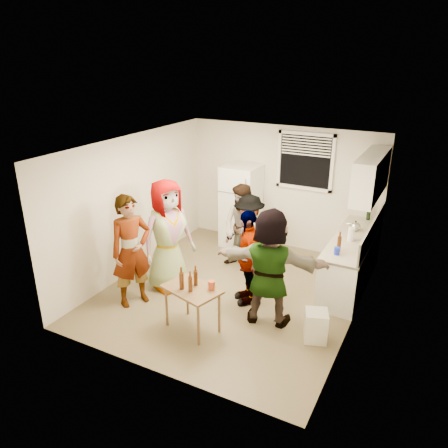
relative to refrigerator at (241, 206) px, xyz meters
The scene contains 23 objects.
room 2.20m from the refrigerator, 68.25° to the right, with size 4.00×4.50×2.50m, color beige, non-canonical shape.
window 1.60m from the refrigerator, 15.38° to the left, with size 1.12×0.10×1.06m, color white, non-canonical shape.
refrigerator is the anchor object (origin of this frame).
counter_lower 2.59m from the refrigerator, 16.59° to the right, with size 0.60×2.20×0.86m, color white.
countertop 2.56m from the refrigerator, 16.59° to the right, with size 0.64×2.22×0.04m, color #C0B59E.
backsplash 2.84m from the refrigerator, 14.94° to the right, with size 0.03×2.20×0.36m, color beige.
upper_cabinets 2.85m from the refrigerator, 11.61° to the right, with size 0.34×1.60×0.70m, color white.
kettle 2.43m from the refrigerator, ahead, with size 0.23×0.19×0.19m, color silver, non-canonical shape.
paper_towel 2.58m from the refrigerator, 19.90° to the right, with size 0.11×0.11×0.23m, color white.
wine_bottle 2.51m from the refrigerator, ahead, with size 0.07×0.07×0.29m, color black.
beer_bottle_counter 2.72m from the refrigerator, 30.27° to the right, with size 0.06×0.06×0.24m, color #47230C.
blue_cup 2.80m from the refrigerator, 32.76° to the right, with size 0.09×0.09×0.12m, color #182CC7.
picture_frame 2.68m from the refrigerator, ahead, with size 0.02×0.20×0.16m, color gold.
trash_bin 3.53m from the refrigerator, 46.74° to the right, with size 0.31×0.31×0.45m, color silver.
serving_table 3.30m from the refrigerator, 77.12° to the right, with size 0.81×0.54×0.68m, color brown, non-canonical shape.
beer_bottle_table 3.25m from the refrigerator, 79.45° to the right, with size 0.07×0.07×0.25m, color #47230C.
red_cup 3.16m from the refrigerator, 72.04° to the right, with size 0.10×0.10×0.13m, color #A33C1E.
guest_grey 2.40m from the refrigerator, 97.55° to the right, with size 0.94×1.93×0.61m, color gray.
guest_stripe 3.07m from the refrigerator, 100.03° to the right, with size 0.67×1.83×0.44m, color #141933.
guest_back_left 1.44m from the refrigerator, 62.62° to the right, with size 0.79×1.64×0.62m, color brown.
guest_back_right 1.53m from the refrigerator, 57.89° to the right, with size 0.97×1.49×0.56m, color #3C3C41.
guest_black 2.45m from the refrigerator, 61.80° to the right, with size 0.92×1.57×0.38m, color black.
guest_orange 3.01m from the refrigerator, 56.28° to the right, with size 1.67×1.80×0.53m, color #D89549.
Camera 1 is at (2.88, -5.84, 3.81)m, focal length 35.00 mm.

